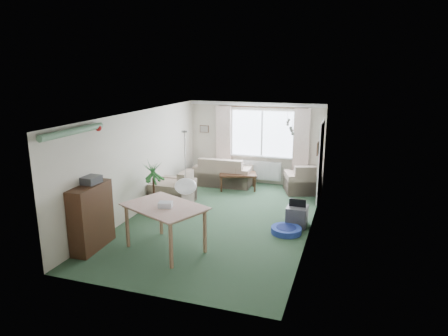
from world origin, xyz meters
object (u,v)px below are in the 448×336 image
(sofa, at_px, (223,171))
(armchair_corner, at_px, (302,178))
(coffee_table, at_px, (238,181))
(tv_cube, at_px, (297,216))
(dining_table, at_px, (165,228))
(pet_bed, at_px, (286,230))
(bookshelf, at_px, (91,217))
(armchair_left, at_px, (173,187))
(houseplant, at_px, (154,187))

(sofa, xyz_separation_m, armchair_corner, (2.30, -0.02, -0.01))
(coffee_table, bearing_deg, tv_cube, -47.49)
(coffee_table, bearing_deg, dining_table, -92.74)
(dining_table, bearing_deg, armchair_corner, 66.30)
(dining_table, xyz_separation_m, tv_cube, (2.19, 1.98, -0.21))
(armchair_corner, height_order, pet_bed, armchair_corner)
(tv_cube, height_order, pet_bed, tv_cube)
(bookshelf, bearing_deg, pet_bed, 25.60)
(bookshelf, relative_size, tv_cube, 2.61)
(armchair_left, xyz_separation_m, pet_bed, (3.06, -0.97, -0.37))
(houseplant, height_order, dining_table, houseplant)
(armchair_left, xyz_separation_m, houseplant, (-0.15, -0.72, 0.19))
(tv_cube, bearing_deg, dining_table, -137.18)
(coffee_table, height_order, dining_table, dining_table)
(bookshelf, bearing_deg, houseplant, 81.81)
(dining_table, bearing_deg, tv_cube, 42.17)
(bookshelf, xyz_separation_m, dining_table, (1.35, 0.37, -0.20))
(bookshelf, bearing_deg, armchair_left, 80.09)
(sofa, relative_size, armchair_corner, 1.83)
(coffee_table, xyz_separation_m, dining_table, (-0.20, -4.15, 0.20))
(coffee_table, relative_size, dining_table, 0.75)
(bookshelf, height_order, houseplant, bookshelf)
(houseplant, height_order, tv_cube, houseplant)
(armchair_corner, bearing_deg, bookshelf, 36.70)
(coffee_table, bearing_deg, armchair_left, -125.62)
(sofa, relative_size, pet_bed, 2.62)
(bookshelf, distance_m, houseplant, 2.12)
(coffee_table, distance_m, tv_cube, 2.94)
(dining_table, bearing_deg, bookshelf, -164.83)
(armchair_corner, xyz_separation_m, tv_cube, (0.22, -2.49, -0.19))
(armchair_corner, bearing_deg, tv_cube, 76.31)
(armchair_left, distance_m, coffee_table, 2.09)
(bookshelf, relative_size, pet_bed, 1.98)
(sofa, relative_size, tv_cube, 3.45)
(dining_table, relative_size, tv_cube, 2.87)
(armchair_left, bearing_deg, sofa, 161.98)
(tv_cube, distance_m, pet_bed, 0.54)
(sofa, bearing_deg, armchair_left, 69.48)
(armchair_corner, xyz_separation_m, dining_table, (-1.96, -4.47, 0.02))
(sofa, bearing_deg, dining_table, 92.12)
(armchair_corner, relative_size, dining_table, 0.66)
(armchair_corner, distance_m, pet_bed, 3.00)
(bookshelf, bearing_deg, dining_table, 12.13)
(armchair_corner, xyz_separation_m, bookshelf, (-3.32, -4.83, 0.22))
(coffee_table, xyz_separation_m, bookshelf, (-1.55, -4.52, 0.39))
(armchair_left, relative_size, pet_bed, 1.53)
(houseplant, bearing_deg, dining_table, -56.22)
(pet_bed, bearing_deg, coffee_table, 124.70)
(sofa, xyz_separation_m, tv_cube, (2.53, -2.51, -0.20))
(armchair_corner, relative_size, armchair_left, 0.94)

